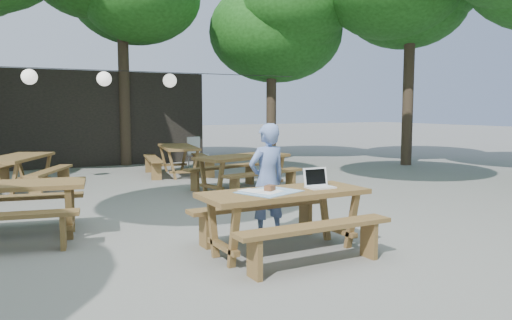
{
  "coord_description": "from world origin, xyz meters",
  "views": [
    {
      "loc": [
        -2.71,
        -6.06,
        1.73
      ],
      "look_at": [
        0.37,
        -0.4,
        1.05
      ],
      "focal_mm": 35.0,
      "sensor_mm": 36.0,
      "label": 1
    }
  ],
  "objects": [
    {
      "name": "ground",
      "position": [
        0.0,
        0.0,
        0.0
      ],
      "size": [
        80.0,
        80.0,
        0.0
      ],
      "primitive_type": "plane",
      "color": "#61615C",
      "rests_on": "ground"
    },
    {
      "name": "pavilion",
      "position": [
        0.5,
        10.5,
        1.4
      ],
      "size": [
        6.0,
        3.0,
        2.8
      ],
      "primitive_type": "cube",
      "color": "black",
      "rests_on": "ground"
    },
    {
      "name": "main_picnic_table",
      "position": [
        0.37,
        -1.1,
        0.39
      ],
      "size": [
        2.0,
        1.58,
        0.75
      ],
      "color": "brown",
      "rests_on": "ground"
    },
    {
      "name": "picnic_table_nw",
      "position": [
        -2.53,
        1.11,
        0.39
      ],
      "size": [
        2.17,
        1.92,
        0.75
      ],
      "rotation": [
        0.0,
        0.0,
        -0.2
      ],
      "color": "brown",
      "rests_on": "ground"
    },
    {
      "name": "picnic_table_ne",
      "position": [
        1.94,
        3.05,
        0.39
      ],
      "size": [
        2.21,
        1.97,
        0.75
      ],
      "rotation": [
        0.0,
        0.0,
        0.23
      ],
      "color": "brown",
      "rests_on": "ground"
    },
    {
      "name": "picnic_table_far_w",
      "position": [
        -2.17,
        5.07,
        0.39
      ],
      "size": [
        2.27,
        2.41,
        0.75
      ],
      "rotation": [
        0.0,
        0.0,
        1.1
      ],
      "color": "brown",
      "rests_on": "ground"
    },
    {
      "name": "picnic_table_far_e",
      "position": [
        1.62,
        6.09,
        0.39
      ],
      "size": [
        1.91,
        2.16,
        0.75
      ],
      "rotation": [
        0.0,
        0.0,
        1.38
      ],
      "color": "brown",
      "rests_on": "ground"
    },
    {
      "name": "woman",
      "position": [
        0.54,
        -0.39,
        0.76
      ],
      "size": [
        0.59,
        0.41,
        1.53
      ],
      "primitive_type": "imported",
      "rotation": [
        0.0,
        0.0,
        3.22
      ],
      "color": "#6A84C2",
      "rests_on": "ground"
    },
    {
      "name": "plastic_chair",
      "position": [
        2.55,
        7.07,
        0.26
      ],
      "size": [
        0.55,
        0.55,
        0.9
      ],
      "rotation": [
        0.0,
        0.0,
        0.3
      ],
      "color": "silver",
      "rests_on": "ground"
    },
    {
      "name": "laptop",
      "position": [
        0.86,
        -1.1,
        0.81
      ],
      "size": [
        0.34,
        0.28,
        0.24
      ],
      "rotation": [
        0.0,
        0.0,
        -0.05
      ],
      "color": "white",
      "rests_on": "main_picnic_table"
    },
    {
      "name": "tabletop_clutter",
      "position": [
        0.16,
        -1.09,
        0.76
      ],
      "size": [
        0.8,
        0.74,
        0.08
      ],
      "color": "teal",
      "rests_on": "main_picnic_table"
    },
    {
      "name": "paper_lanterns",
      "position": [
        -0.19,
        6.0,
        2.4
      ],
      "size": [
        9.0,
        0.34,
        0.38
      ],
      "color": "black",
      "rests_on": "ground"
    }
  ]
}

